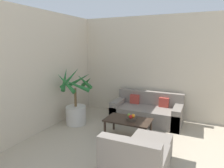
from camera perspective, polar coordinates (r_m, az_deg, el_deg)
wall_back at (r=5.35m, az=23.47°, el=3.82°), size 7.89×0.06×2.70m
potted_palm at (r=5.03m, az=-10.29°, el=-5.99°), size 0.86×0.95×1.40m
sofa_loveseat at (r=5.24m, az=9.92°, el=-7.87°), size 1.72×0.83×0.74m
coffee_table at (r=4.31m, az=4.60°, el=-10.69°), size 0.96×0.55×0.40m
fruit_bowl at (r=4.26m, az=5.49°, el=-9.83°), size 0.23×0.23×0.05m
apple_red at (r=4.18m, az=5.29°, el=-9.29°), size 0.08×0.08×0.08m
apple_green at (r=4.28m, az=4.89°, el=-8.83°), size 0.07×0.07×0.07m
orange_fruit at (r=4.24m, az=6.04°, el=-8.99°), size 0.08×0.08×0.08m
ottoman at (r=3.62m, az=11.10°, el=-17.68°), size 0.64×0.53×0.41m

